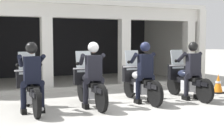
{
  "coord_description": "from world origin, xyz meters",
  "views": [
    {
      "loc": [
        -3.27,
        -7.23,
        1.6
      ],
      "look_at": [
        0.0,
        0.46,
        0.87
      ],
      "focal_mm": 51.34,
      "sensor_mm": 36.0,
      "label": 1
    }
  ],
  "objects": [
    {
      "name": "ground_plane",
      "position": [
        0.0,
        3.0,
        0.0
      ],
      "size": [
        80.0,
        80.0,
        0.0
      ],
      "primitive_type": "plane",
      "color": "#A8A59E"
    },
    {
      "name": "motorcycle_far_left",
      "position": [
        -2.15,
        0.22,
        0.5
      ],
      "size": [
        0.62,
        2.04,
        1.35
      ],
      "rotation": [
        0.0,
        0.0,
        -0.29
      ],
      "color": "black",
      "rests_on": "ground"
    },
    {
      "name": "bollard_kerbside",
      "position": [
        4.4,
        2.5,
        0.5
      ],
      "size": [
        0.14,
        0.14,
        1.01
      ],
      "color": "yellow",
      "rests_on": "ground"
    },
    {
      "name": "motorcycle_center_left",
      "position": [
        -0.71,
        0.21,
        0.5
      ],
      "size": [
        0.62,
        2.04,
        1.35
      ],
      "rotation": [
        0.0,
        0.0,
        -0.36
      ],
      "color": "black",
      "rests_on": "ground"
    },
    {
      "name": "station_building",
      "position": [
        0.25,
        5.58,
        1.91
      ],
      "size": [
        9.51,
        4.73,
        2.97
      ],
      "color": "black",
      "rests_on": "ground"
    },
    {
      "name": "police_officer_center_left",
      "position": [
        -0.72,
        -0.07,
        0.94
      ],
      "size": [
        0.63,
        0.61,
        1.58
      ],
      "rotation": [
        0.0,
        0.0,
        -0.36
      ],
      "color": "black",
      "rests_on": "ground"
    },
    {
      "name": "traffic_cone_flank",
      "position": [
        3.57,
        0.49,
        0.29
      ],
      "size": [
        0.34,
        0.34,
        0.59
      ],
      "color": "black",
      "rests_on": "ground"
    },
    {
      "name": "kerb_strip",
      "position": [
        0.25,
        2.72,
        0.06
      ],
      "size": [
        9.01,
        0.24,
        0.12
      ],
      "primitive_type": "cube",
      "color": "#B7B5AD",
      "rests_on": "ground"
    },
    {
      "name": "police_officer_far_right",
      "position": [
        2.15,
        -0.09,
        0.94
      ],
      "size": [
        0.63,
        0.61,
        1.58
      ],
      "rotation": [
        0.0,
        0.0,
        -0.17
      ],
      "color": "black",
      "rests_on": "ground"
    },
    {
      "name": "motorcycle_far_right",
      "position": [
        2.15,
        0.19,
        0.5
      ],
      "size": [
        0.62,
        2.04,
        1.35
      ],
      "rotation": [
        0.0,
        0.0,
        -0.17
      ],
      "color": "black",
      "rests_on": "ground"
    },
    {
      "name": "police_officer_far_left",
      "position": [
        -2.15,
        -0.06,
        0.94
      ],
      "size": [
        0.63,
        0.61,
        1.58
      ],
      "rotation": [
        0.0,
        0.0,
        -0.29
      ],
      "color": "black",
      "rests_on": "ground"
    },
    {
      "name": "motorcycle_center_right",
      "position": [
        0.72,
        0.28,
        0.5
      ],
      "size": [
        0.62,
        2.04,
        1.35
      ],
      "rotation": [
        0.0,
        0.0,
        -0.34
      ],
      "color": "black",
      "rests_on": "ground"
    },
    {
      "name": "police_officer_center_right",
      "position": [
        0.72,
        -0.01,
        0.94
      ],
      "size": [
        0.63,
        0.61,
        1.58
      ],
      "rotation": [
        0.0,
        0.0,
        -0.34
      ],
      "color": "black",
      "rests_on": "ground"
    }
  ]
}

